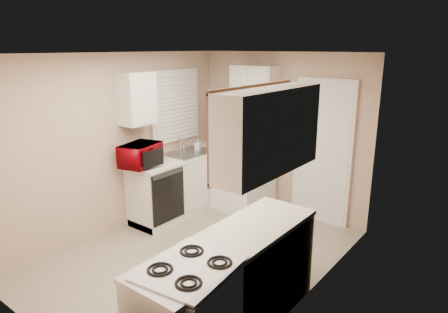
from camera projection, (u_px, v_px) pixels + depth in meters
The scene contains 18 objects.
floor at pixel (199, 255), 4.88m from camera, with size 3.80×3.80×0.00m, color tan.
ceiling at pixel (195, 53), 4.24m from camera, with size 3.80×3.80×0.00m, color white.
wall_left at pixel (120, 144), 5.39m from camera, with size 3.80×3.80×0.00m, color tan.
wall_right at pixel (309, 187), 3.73m from camera, with size 3.80×3.80×0.00m, color tan.
wall_back at pixel (281, 134), 6.01m from camera, with size 2.80×2.80×0.00m, color tan.
wall_front at pixel (36, 215), 3.12m from camera, with size 2.80×2.80×0.00m, color tan.
left_counter at pixel (183, 183), 6.10m from camera, with size 0.60×1.80×0.90m, color silver.
dishwasher at pixel (168, 196), 5.46m from camera, with size 0.03×0.58×0.72m, color black.
sink at pixel (189, 155), 6.10m from camera, with size 0.54×0.74×0.16m, color gray.
microwave at pixel (141, 155), 5.39m from camera, with size 0.31×0.56×0.37m, color #810008.
soap_bottle at pixel (198, 144), 6.23m from camera, with size 0.08×0.08×0.18m, color silver.
window_blinds at pixel (176, 106), 6.06m from camera, with size 0.10×0.98×1.08m, color silver.
upper_cabinet_left at pixel (137, 99), 5.31m from camera, with size 0.30×0.45×0.70m, color silver.
refrigerator at pixel (243, 152), 6.04m from camera, with size 0.76×0.74×1.84m, color white.
cabinet_over_fridge at pixel (254, 79), 5.92m from camera, with size 0.70×0.30×0.40m, color silver.
interior_door at pixel (322, 153), 5.61m from camera, with size 0.86×0.06×2.08m, color white.
right_counter at pixel (232, 285), 3.50m from camera, with size 0.60×2.00×0.90m, color silver.
upper_cabinet_right at pixel (269, 131), 3.28m from camera, with size 0.30×1.20×0.70m, color silver.
Camera 1 is at (2.93, -3.27, 2.48)m, focal length 32.00 mm.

